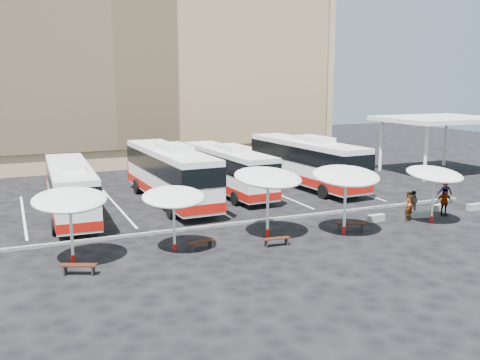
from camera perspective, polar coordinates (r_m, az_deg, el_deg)
name	(u,v)px	position (r m, az deg, el deg)	size (l,w,h in m)	color
ground	(245,226)	(31.88, 0.50, -4.94)	(120.00, 120.00, 0.00)	black
sandstone_building	(126,42)	(61.35, -12.05, 14.21)	(42.00, 18.25, 29.60)	tan
service_canopy	(438,121)	(52.85, 20.38, 5.97)	(10.00, 8.00, 5.20)	white
curb_divider	(241,223)	(32.30, 0.14, -4.59)	(34.00, 0.25, 0.15)	black
bay_lines	(200,199)	(39.11, -4.27, -2.03)	(24.15, 12.00, 0.01)	white
bus_0	(70,188)	(35.16, -17.64, -0.80)	(3.00, 11.73, 3.70)	white
bus_1	(170,172)	(37.91, -7.49, 0.85)	(3.43, 13.48, 4.25)	white
bus_2	(227,168)	(40.69, -1.36, 1.27)	(3.23, 12.07, 3.80)	white
bus_3	(306,161)	(43.48, 7.02, 2.07)	(3.77, 13.40, 4.20)	white
sunshade_0	(70,200)	(26.05, -17.72, -2.06)	(3.48, 3.53, 3.60)	white
sunshade_1	(174,197)	(26.85, -7.10, -1.83)	(3.60, 3.63, 3.30)	white
sunshade_2	(268,178)	(29.06, 3.01, 0.23)	(4.40, 4.44, 3.90)	white
sunshade_3	(346,176)	(30.13, 11.24, 0.40)	(4.36, 4.40, 3.90)	white
sunshade_4	(435,174)	(34.12, 20.04, 0.56)	(3.62, 3.66, 3.50)	white
wood_bench_0	(79,267)	(25.12, -16.79, -8.86)	(1.60, 1.02, 0.48)	black
wood_bench_1	(201,243)	(27.53, -4.20, -6.72)	(1.58, 0.82, 0.47)	black
wood_bench_2	(276,240)	(28.13, 3.91, -6.38)	(1.46, 0.51, 0.44)	black
wood_bench_3	(351,225)	(31.40, 11.74, -4.69)	(1.66, 1.07, 0.50)	black
conc_bench_0	(376,218)	(33.92, 14.33, -3.95)	(1.12, 0.37, 0.42)	gray
conc_bench_1	(420,214)	(35.67, 18.68, -3.48)	(1.11, 0.37, 0.42)	gray
conc_bench_2	(440,207)	(38.00, 20.52, -2.74)	(1.13, 0.38, 0.42)	gray
conc_bench_3	(475,207)	(39.02, 23.77, -2.63)	(1.14, 0.38, 0.43)	gray
passenger_0	(409,207)	(34.41, 17.59, -2.72)	(0.66, 0.43, 1.81)	black
passenger_1	(413,203)	(36.07, 17.97, -2.33)	(0.77, 0.60, 1.58)	black
passenger_2	(444,202)	(36.51, 20.96, -2.22)	(1.03, 0.43, 1.76)	black
passenger_3	(445,191)	(39.98, 21.01, -1.11)	(1.18, 0.68, 1.83)	black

